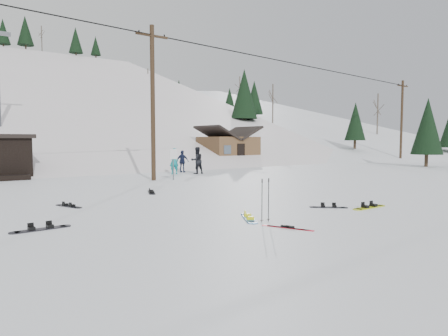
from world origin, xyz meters
TOP-DOWN VIEW (x-y plane):
  - ground at (0.00, 0.00)m, footprint 200.00×200.00m
  - ski_slope at (0.00, 55.00)m, footprint 60.00×85.24m
  - ridge_right at (38.00, 50.00)m, footprint 45.66×93.98m
  - treeline_right at (36.00, 42.00)m, footprint 20.00×60.00m
  - utility_pole at (2.00, 14.00)m, footprint 2.00×0.26m
  - utility_pole_right at (34.00, 17.00)m, footprint 2.00×0.26m
  - trail_sign at (3.10, 13.58)m, footprint 0.50×0.09m
  - lift_hut at (-5.00, 20.94)m, footprint 3.40×4.10m
  - cabin at (15.00, 24.00)m, footprint 5.39×4.40m
  - hero_snowboard at (-0.86, 1.77)m, footprint 0.94×1.40m
  - hero_skis at (-0.86, 0.15)m, footprint 0.67×1.37m
  - ski_poles at (-0.78, 1.14)m, footprint 0.35×0.09m
  - board_scatter_a at (-6.28, 3.90)m, footprint 1.56×0.36m
  - board_scatter_b at (-4.65, 7.29)m, footprint 0.64×1.29m
  - board_scatter_d at (2.68, 1.65)m, footprint 1.06×0.98m
  - board_scatter_e at (3.80, 0.77)m, footprint 1.69×0.33m
  - board_scatter_f at (-0.57, 9.02)m, footprint 0.71×1.39m
  - skier_teal at (5.12, 17.14)m, footprint 0.71×0.51m
  - skier_dark at (6.50, 16.33)m, footprint 0.95×0.76m
  - skier_pink at (12.72, 23.07)m, footprint 1.02×0.70m
  - skier_navy at (6.39, 18.14)m, footprint 0.90×1.00m

SIDE VIEW (x-z plane):
  - ski_slope at x=0.00m, z-range -44.99..20.99m
  - ridge_right at x=38.00m, z-range -38.30..16.30m
  - ground at x=0.00m, z-range 0.00..0.00m
  - treeline_right at x=36.00m, z-range -5.00..5.00m
  - hero_skis at x=-0.86m, z-range -0.02..0.06m
  - board_scatter_d at x=2.68m, z-range -0.02..0.07m
  - board_scatter_b at x=-4.65m, z-range -0.02..0.07m
  - board_scatter_f at x=-0.57m, z-range -0.02..0.08m
  - board_scatter_a at x=-6.28m, z-range -0.03..0.08m
  - hero_snowboard at x=-0.86m, z-range -0.03..0.08m
  - board_scatter_e at x=3.80m, z-range -0.03..0.09m
  - ski_poles at x=-0.78m, z-range 0.02..1.29m
  - skier_pink at x=12.72m, z-range 0.00..1.45m
  - skier_navy at x=6.39m, z-range 0.00..1.63m
  - skier_teal at x=5.12m, z-range 0.00..1.82m
  - skier_dark at x=6.50m, z-range 0.00..1.89m
  - trail_sign at x=3.10m, z-range 0.35..2.20m
  - lift_hut at x=-5.00m, z-range -0.01..2.74m
  - cabin at x=15.00m, z-range -0.40..3.37m
  - utility_pole at x=2.00m, z-range 0.18..9.18m
  - utility_pole_right at x=34.00m, z-range 0.18..9.18m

